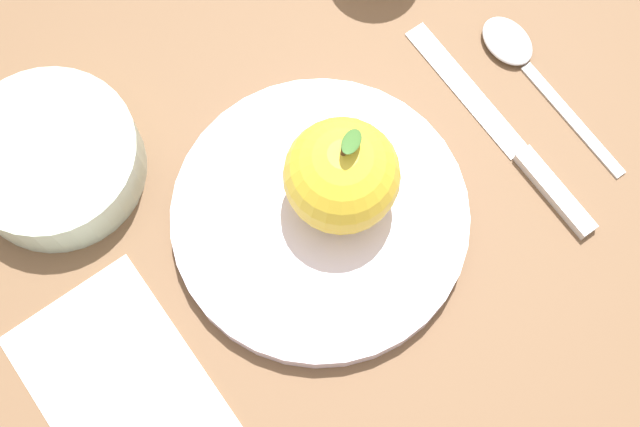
{
  "coord_description": "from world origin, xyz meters",
  "views": [
    {
      "loc": [
        -0.16,
        -0.13,
        0.65
      ],
      "look_at": [
        -0.02,
        0.02,
        0.02
      ],
      "focal_mm": 50.53,
      "sensor_mm": 36.0,
      "label": 1
    }
  ],
  "objects_px": {
    "knife": "(515,146)",
    "spoon": "(521,57)",
    "apple": "(339,178)",
    "dinner_plate": "(320,217)",
    "side_bowl": "(51,158)",
    "linen_napkin": "(122,388)"
  },
  "relations": [
    {
      "from": "knife",
      "to": "spoon",
      "type": "relative_size",
      "value": 1.31
    },
    {
      "from": "side_bowl",
      "to": "linen_napkin",
      "type": "xyz_separation_m",
      "value": [
        -0.07,
        -0.16,
        -0.02
      ]
    },
    {
      "from": "dinner_plate",
      "to": "apple",
      "type": "relative_size",
      "value": 2.29
    },
    {
      "from": "knife",
      "to": "spoon",
      "type": "xyz_separation_m",
      "value": [
        0.06,
        0.05,
        0.0
      ]
    },
    {
      "from": "spoon",
      "to": "linen_napkin",
      "type": "xyz_separation_m",
      "value": [
        -0.4,
        0.02,
        -0.0
      ]
    },
    {
      "from": "apple",
      "to": "side_bowl",
      "type": "relative_size",
      "value": 0.73
    },
    {
      "from": "spoon",
      "to": "side_bowl",
      "type": "bearing_deg",
      "value": 151.58
    },
    {
      "from": "knife",
      "to": "linen_napkin",
      "type": "relative_size",
      "value": 1.31
    },
    {
      "from": "apple",
      "to": "knife",
      "type": "xyz_separation_m",
      "value": [
        0.13,
        -0.06,
        -0.06
      ]
    },
    {
      "from": "dinner_plate",
      "to": "spoon",
      "type": "height_order",
      "value": "dinner_plate"
    },
    {
      "from": "side_bowl",
      "to": "apple",
      "type": "bearing_deg",
      "value": -50.99
    },
    {
      "from": "side_bowl",
      "to": "knife",
      "type": "bearing_deg",
      "value": -40.11
    },
    {
      "from": "linen_napkin",
      "to": "apple",
      "type": "bearing_deg",
      "value": -1.46
    },
    {
      "from": "apple",
      "to": "linen_napkin",
      "type": "relative_size",
      "value": 0.59
    },
    {
      "from": "dinner_plate",
      "to": "spoon",
      "type": "relative_size",
      "value": 1.34
    },
    {
      "from": "side_bowl",
      "to": "spoon",
      "type": "xyz_separation_m",
      "value": [
        0.33,
        -0.18,
        -0.02
      ]
    },
    {
      "from": "side_bowl",
      "to": "dinner_plate",
      "type": "bearing_deg",
      "value": -54.95
    },
    {
      "from": "side_bowl",
      "to": "spoon",
      "type": "bearing_deg",
      "value": -28.42
    },
    {
      "from": "knife",
      "to": "spoon",
      "type": "bearing_deg",
      "value": 39.77
    },
    {
      "from": "dinner_plate",
      "to": "knife",
      "type": "height_order",
      "value": "dinner_plate"
    },
    {
      "from": "spoon",
      "to": "linen_napkin",
      "type": "relative_size",
      "value": 1.0
    },
    {
      "from": "dinner_plate",
      "to": "apple",
      "type": "xyz_separation_m",
      "value": [
        0.02,
        0.0,
        0.05
      ]
    }
  ]
}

